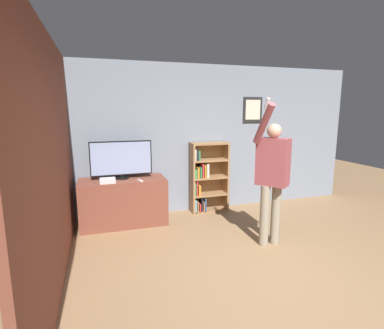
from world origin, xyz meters
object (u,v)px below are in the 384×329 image
at_px(game_console, 108,181).
at_px(bookshelf, 206,178).
at_px(television, 121,159).
at_px(person, 272,173).

xyz_separation_m(game_console, bookshelf, (1.78, 0.39, -0.17)).
relative_size(television, bookshelf, 0.76).
bearing_deg(bookshelf, person, -77.23).
height_order(television, bookshelf, television).
height_order(game_console, bookshelf, bookshelf).
xyz_separation_m(television, bookshelf, (1.54, 0.16, -0.46)).
relative_size(game_console, person, 0.12).
height_order(television, person, person).
bearing_deg(television, game_console, -135.82).
bearing_deg(person, bookshelf, 155.34).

